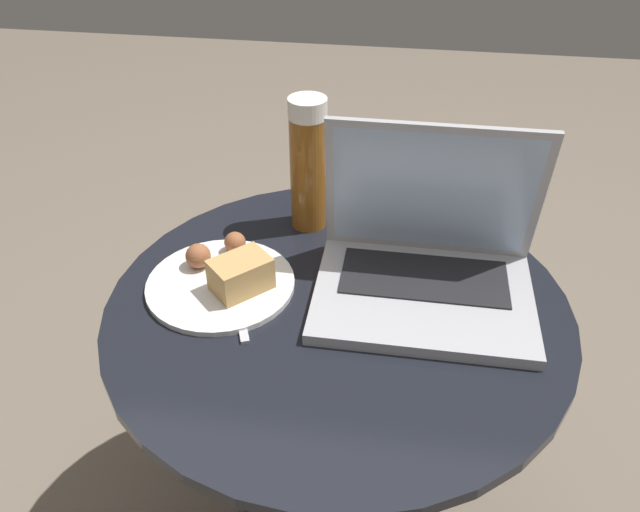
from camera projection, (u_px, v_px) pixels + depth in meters
The scene contains 6 objects.
table at pixel (336, 378), 1.01m from camera, with size 0.68×0.68×0.58m.
napkin at pixel (226, 280), 0.95m from camera, with size 0.16×0.12×0.00m.
laptop at pixel (426, 261), 0.91m from camera, with size 0.32×0.24×0.25m.
beer_glass at pixel (308, 165), 1.01m from camera, with size 0.06×0.06×0.23m.
snack_plate at pixel (226, 277), 0.93m from camera, with size 0.22×0.22×0.06m.
fork at pixel (237, 297), 0.92m from camera, with size 0.08×0.16×0.00m.
Camera 1 is at (0.08, -0.69, 1.17)m, focal length 35.00 mm.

